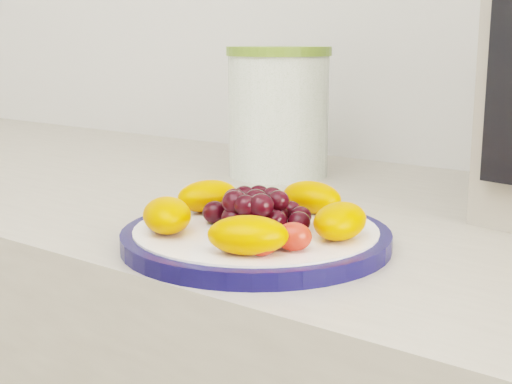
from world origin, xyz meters
The scene contains 5 objects.
plate_rim centered at (-0.08, 1.02, 0.91)m, with size 0.24×0.24×0.01m, color #0B0C3C.
plate_face centered at (-0.08, 1.02, 0.91)m, with size 0.22×0.22×0.02m, color white.
canister centered at (-0.27, 1.31, 0.98)m, with size 0.13×0.13×0.16m, color #3E6622.
canister_lid centered at (-0.27, 1.31, 1.07)m, with size 0.14×0.14×0.01m, color olive.
fruit_plate centered at (-0.08, 1.02, 0.93)m, with size 0.21×0.21×0.04m.
Camera 1 is at (0.29, 0.53, 1.08)m, focal length 50.00 mm.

